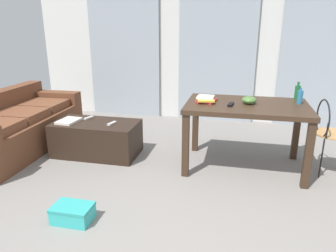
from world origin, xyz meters
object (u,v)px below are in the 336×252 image
at_px(tv_remote_on_table, 231,104).
at_px(magazine, 69,121).
at_px(shoebox, 73,213).
at_px(wire_chair, 329,128).
at_px(coffee_table, 97,138).
at_px(bottle_far, 297,92).
at_px(book_stack, 206,99).
at_px(tv_remote_secondary, 89,118).
at_px(bottle_near, 300,97).
at_px(tv_remote_primary, 112,123).
at_px(couch, 15,127).
at_px(craft_table, 246,113).
at_px(bowl, 249,100).

xyz_separation_m(tv_remote_on_table, magazine, (-1.94, 0.03, -0.32)).
bearing_deg(shoebox, wire_chair, 32.97).
bearing_deg(tv_remote_on_table, coffee_table, -174.95).
bearing_deg(coffee_table, bottle_far, 9.32).
xyz_separation_m(book_stack, tv_remote_secondary, (-1.49, 0.10, -0.34)).
height_order(coffee_table, book_stack, book_stack).
bearing_deg(tv_remote_secondary, bottle_near, 19.97).
relative_size(bottle_near, shoebox, 0.54).
bearing_deg(coffee_table, tv_remote_primary, -5.71).
relative_size(couch, bottle_far, 9.78).
distance_m(coffee_table, book_stack, 1.45).
xyz_separation_m(craft_table, magazine, (-2.11, -0.08, -0.21)).
distance_m(wire_chair, magazine, 2.98).
xyz_separation_m(tv_remote_secondary, magazine, (-0.17, -0.19, 0.00)).
bearing_deg(coffee_table, couch, -176.87).
height_order(magazine, shoebox, magazine).
xyz_separation_m(wire_chair, shoebox, (-2.24, -1.45, -0.44)).
distance_m(bowl, book_stack, 0.47).
relative_size(craft_table, tv_remote_secondary, 9.14).
bearing_deg(couch, craft_table, 1.72).
relative_size(tv_remote_secondary, shoebox, 0.44).
xyz_separation_m(craft_table, bottle_far, (0.56, 0.36, 0.18)).
distance_m(tv_remote_on_table, tv_remote_primary, 1.43).
relative_size(bottle_far, tv_remote_on_table, 1.40).
height_order(bowl, shoebox, bowl).
height_order(couch, coffee_table, couch).
distance_m(tv_remote_primary, magazine, 0.55).
xyz_separation_m(tv_remote_primary, shoebox, (0.19, -1.35, -0.36)).
distance_m(book_stack, tv_remote_secondary, 1.53).
bearing_deg(bottle_near, tv_remote_on_table, -161.03).
bearing_deg(book_stack, bottle_near, 7.14).
xyz_separation_m(couch, tv_remote_on_table, (2.72, -0.03, 0.46)).
bearing_deg(tv_remote_secondary, craft_table, 16.24).
height_order(craft_table, bottle_near, bottle_near).
distance_m(coffee_table, wire_chair, 2.67).
distance_m(craft_table, wire_chair, 0.88).
distance_m(wire_chair, bottle_far, 0.54).
bearing_deg(wire_chair, tv_remote_secondary, 178.79).
height_order(tv_remote_primary, shoebox, tv_remote_primary).
distance_m(couch, tv_remote_primary, 1.33).
height_order(couch, wire_chair, wire_chair).
bearing_deg(couch, tv_remote_secondary, 11.46).
bearing_deg(couch, magazine, 0.16).
bearing_deg(couch, bottle_far, 7.35).
bearing_deg(wire_chair, bottle_far, 134.34).
xyz_separation_m(wire_chair, magazine, (-2.98, -0.13, -0.08)).
height_order(craft_table, tv_remote_secondary, craft_table).
distance_m(tv_remote_secondary, magazine, 0.26).
height_order(couch, tv_remote_secondary, couch).
height_order(book_stack, tv_remote_on_table, book_stack).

